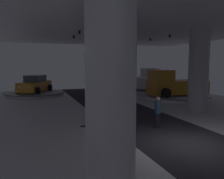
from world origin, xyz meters
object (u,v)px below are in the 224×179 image
at_px(display_platform_far_right, 177,97).
at_px(visitor_walking_far, 112,95).
at_px(column_left, 111,82).
at_px(pickup_truck_far_right, 175,85).
at_px(display_car_deep_left, 35,85).
at_px(column_right, 199,70).
at_px(visitor_walking_near, 158,110).
at_px(pickup_truck_deep_right, 147,80).
at_px(display_platform_deep_left, 35,94).
at_px(display_platform_deep_right, 146,89).

height_order(display_platform_far_right, visitor_walking_far, visitor_walking_far).
distance_m(column_left, pickup_truck_far_right, 16.47).
xyz_separation_m(pickup_truck_far_right, display_car_deep_left, (-11.82, 6.57, -0.17)).
distance_m(column_right, column_left, 11.42).
relative_size(pickup_truck_far_right, visitor_walking_near, 3.36).
relative_size(column_right, pickup_truck_deep_right, 1.04).
xyz_separation_m(column_left, display_platform_deep_left, (-1.44, 19.23, -2.58)).
relative_size(display_platform_far_right, visitor_walking_far, 3.57).
relative_size(column_left, display_platform_far_right, 0.97).
bearing_deg(display_car_deep_left, display_platform_far_right, -28.45).
distance_m(pickup_truck_deep_right, display_car_deep_left, 12.52).
distance_m(pickup_truck_deep_right, display_platform_deep_left, 12.58).
height_order(display_platform_far_right, display_platform_deep_right, display_platform_far_right).
xyz_separation_m(column_left, pickup_truck_deep_right, (11.10, 19.42, -1.53)).
bearing_deg(pickup_truck_deep_right, visitor_walking_far, -129.74).
height_order(pickup_truck_far_right, display_platform_deep_right, pickup_truck_far_right).
xyz_separation_m(column_right, display_platform_deep_right, (2.17, 11.80, -2.59)).
bearing_deg(display_platform_deep_left, visitor_walking_far, -60.10).
distance_m(display_platform_far_right, visitor_walking_near, 10.67).
relative_size(column_right, visitor_walking_near, 3.46).
height_order(display_platform_deep_right, display_platform_deep_left, display_platform_deep_left).
distance_m(column_left, display_platform_far_right, 16.80).
relative_size(column_right, pickup_truck_far_right, 1.03).
bearing_deg(display_platform_deep_right, column_left, -119.55).
xyz_separation_m(column_right, display_platform_far_right, (2.01, 5.29, -2.58)).
bearing_deg(column_right, display_platform_deep_left, 130.59).
relative_size(pickup_truck_far_right, display_car_deep_left, 1.17).
height_order(column_right, display_platform_far_right, column_right).
bearing_deg(pickup_truck_deep_right, visitor_walking_near, -115.39).
height_order(pickup_truck_deep_right, visitor_walking_near, pickup_truck_deep_right).
bearing_deg(display_car_deep_left, visitor_walking_far, -60.24).
xyz_separation_m(column_right, column_left, (-8.71, -7.39, 0.00)).
height_order(pickup_truck_far_right, visitor_walking_far, pickup_truck_far_right).
height_order(column_right, visitor_walking_near, column_right).
bearing_deg(visitor_walking_near, column_left, -131.93).
bearing_deg(visitor_walking_far, display_platform_far_right, 17.57).
height_order(column_left, display_car_deep_left, column_left).
distance_m(display_platform_far_right, display_platform_deep_right, 6.51).
height_order(pickup_truck_far_right, display_car_deep_left, pickup_truck_far_right).
relative_size(display_platform_deep_right, display_platform_deep_left, 0.99).
distance_m(column_right, display_platform_deep_left, 15.80).
xyz_separation_m(display_platform_deep_right, pickup_truck_deep_right, (0.22, 0.24, 1.06)).
relative_size(pickup_truck_deep_right, display_platform_deep_left, 0.93).
relative_size(column_left, pickup_truck_deep_right, 1.04).
bearing_deg(pickup_truck_far_right, display_car_deep_left, 150.92).
distance_m(display_platform_far_right, visitor_walking_far, 7.48).
bearing_deg(display_platform_deep_left, visitor_walking_near, -69.88).
distance_m(column_right, visitor_walking_far, 6.21).
xyz_separation_m(pickup_truck_deep_right, visitor_walking_far, (-7.48, -8.99, -0.32)).
relative_size(pickup_truck_far_right, visitor_walking_far, 3.36).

